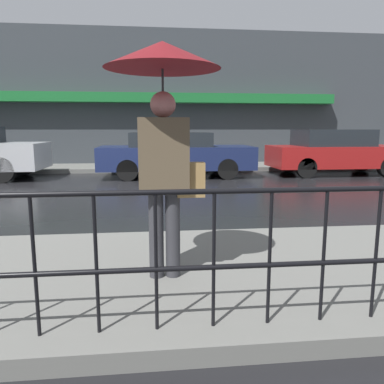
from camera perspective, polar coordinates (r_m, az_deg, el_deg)
ground_plane at (r=8.84m, az=-14.55°, el=-0.13°), size 80.00×80.00×0.00m
sidewalk_near at (r=3.86m, az=-25.94°, el=-12.25°), size 28.00×2.64×0.14m
sidewalk_far at (r=13.79m, az=-11.60°, el=3.65°), size 28.00×2.19×0.14m
lane_marking at (r=8.84m, az=-14.55°, el=-0.11°), size 25.20×0.12×0.01m
building_storefront at (r=14.98m, az=-11.50°, el=13.78°), size 28.00×0.85×5.18m
pedestrian at (r=3.21m, az=-4.34°, el=14.19°), size 0.97×0.97×2.01m
car_navy at (r=11.45m, az=-2.63°, el=5.82°), size 4.61×1.81×1.34m
car_red at (r=12.83m, az=20.96°, el=5.73°), size 4.18×1.71×1.43m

